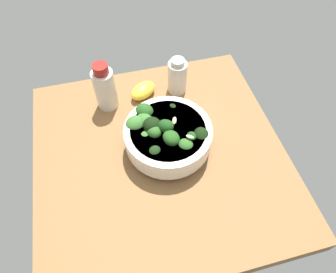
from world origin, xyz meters
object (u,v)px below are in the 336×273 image
bottle_tall (177,76)px  bowl_of_broccoli (166,135)px  bottle_short (105,88)px  lemon_wedge (141,91)px

bottle_tall → bowl_of_broccoli: bearing=-113.0°
bowl_of_broccoli → bottle_short: bearing=125.0°
bowl_of_broccoli → bottle_tall: bottle_tall is taller
bottle_tall → bottle_short: bottle_short is taller
lemon_wedge → bottle_short: bearing=-174.8°
bowl_of_broccoli → lemon_wedge: (-2.50, 17.67, -2.72)cm
bottle_tall → lemon_wedge: bearing=179.8°
lemon_wedge → bottle_tall: (10.01, -0.03, 3.02)cm
lemon_wedge → bottle_tall: 10.45cm
bottle_short → bowl_of_broccoli: bearing=-55.0°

